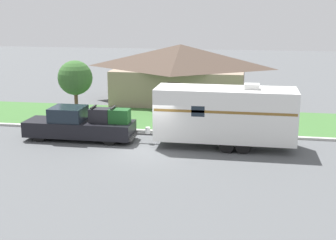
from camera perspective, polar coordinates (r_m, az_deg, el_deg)
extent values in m
plane|color=#515456|center=(25.33, -2.16, -3.79)|extent=(120.00, 120.00, 0.00)
cube|color=#ADADA8|center=(28.84, -0.62, -1.43)|extent=(80.00, 0.30, 0.14)
cube|color=#3D6B33|center=(32.34, 0.56, 0.15)|extent=(80.00, 7.00, 0.03)
cube|color=gray|center=(38.28, 1.51, 4.37)|extent=(10.22, 6.81, 2.75)
pyramid|color=#4C3D33|center=(37.97, 1.53, 7.81)|extent=(11.04, 7.35, 1.87)
cube|color=#4C3828|center=(35.05, 0.70, 2.95)|extent=(1.00, 0.06, 2.10)
cylinder|color=black|center=(27.93, -15.41, -1.70)|extent=(0.85, 0.28, 0.85)
cylinder|color=black|center=(29.30, -14.13, -0.90)|extent=(0.85, 0.28, 0.85)
cylinder|color=black|center=(26.44, -7.16, -2.17)|extent=(0.85, 0.28, 0.85)
cylinder|color=black|center=(27.89, -6.23, -1.30)|extent=(0.85, 0.28, 0.85)
cube|color=black|center=(28.22, -13.25, -0.88)|extent=(3.69, 1.92, 0.88)
cube|color=#19232D|center=(27.77, -12.08, 0.74)|extent=(1.92, 1.77, 0.81)
cube|color=black|center=(27.15, -7.07, -1.19)|extent=(2.65, 1.92, 0.88)
cube|color=#333333|center=(26.87, -4.22, -1.99)|extent=(0.12, 1.73, 0.20)
cube|color=black|center=(27.12, -8.31, 0.59)|extent=(1.15, 0.81, 0.80)
cube|color=black|center=(27.13, -9.08, 1.60)|extent=(0.10, 0.89, 0.08)
cube|color=#194C1E|center=(26.78, -5.93, 0.49)|extent=(1.15, 0.81, 0.80)
cube|color=black|center=(26.78, -6.71, 1.52)|extent=(0.10, 0.89, 0.08)
cylinder|color=black|center=(25.08, 7.14, -3.12)|extent=(0.80, 0.22, 0.80)
cylinder|color=black|center=(27.16, 7.37, -1.80)|extent=(0.80, 0.22, 0.80)
cylinder|color=black|center=(25.06, 9.15, -3.20)|extent=(0.80, 0.22, 0.80)
cylinder|color=black|center=(27.14, 9.22, -1.88)|extent=(0.80, 0.22, 0.80)
cube|color=silver|center=(25.75, 6.98, 0.75)|extent=(7.61, 2.45, 2.83)
cube|color=brown|center=(24.47, 6.85, 0.92)|extent=(7.46, 0.01, 0.14)
cube|color=#383838|center=(26.66, -2.59, -1.74)|extent=(1.18, 0.12, 0.10)
cylinder|color=silver|center=(26.58, -2.47, -1.27)|extent=(0.28, 0.28, 0.36)
cube|color=silver|center=(25.42, 10.18, 4.05)|extent=(0.80, 0.68, 0.28)
cube|color=#19232D|center=(24.58, 3.66, 1.04)|extent=(0.70, 0.01, 0.56)
cylinder|color=brown|center=(30.94, -11.76, 0.33)|extent=(0.09, 0.09, 1.19)
cube|color=silver|center=(30.79, -11.82, 1.60)|extent=(0.48, 0.20, 0.22)
cylinder|color=brown|center=(31.82, -11.09, 1.63)|extent=(0.24, 0.24, 2.16)
sphere|color=#38662D|center=(31.47, -11.25, 5.08)|extent=(2.28, 2.28, 2.28)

